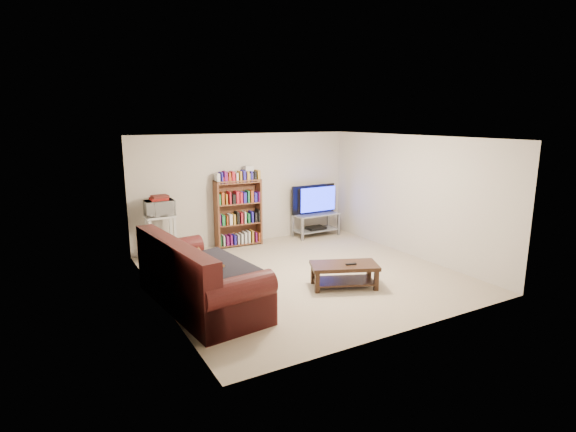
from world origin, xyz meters
TOP-DOWN VIEW (x-y plane):
  - floor at (0.00, 0.00)m, footprint 5.00×5.00m
  - ceiling at (0.00, 0.00)m, footprint 5.00×5.00m
  - wall_back at (0.00, 2.50)m, footprint 5.00×0.00m
  - wall_front at (0.00, -2.50)m, footprint 5.00×0.00m
  - wall_left at (-2.50, 0.00)m, footprint 0.00×5.00m
  - wall_right at (2.50, 0.00)m, footprint 0.00×5.00m
  - sofa at (-2.10, -0.39)m, footprint 1.33×2.55m
  - blanket at (-1.88, -0.53)m, footprint 1.17×1.38m
  - cat at (-1.91, -0.31)m, footprint 0.34×0.69m
  - coffee_table at (0.27, -0.82)m, footprint 1.21×0.92m
  - remote at (0.34, -0.91)m, footprint 0.18×0.09m
  - tv_stand at (1.64, 2.16)m, footprint 1.08×0.50m
  - television at (1.64, 2.16)m, footprint 1.16×0.18m
  - dvd_player at (1.64, 2.16)m, footprint 0.43×0.31m
  - bookshelf at (-0.26, 2.30)m, footprint 1.01×0.36m
  - shelf_clutter at (-0.17, 2.31)m, footprint 0.74×0.24m
  - microwave_stand at (-1.97, 2.14)m, footprint 0.55×0.40m
  - microwave at (-1.97, 2.14)m, footprint 0.54×0.37m
  - game_boxes at (-1.97, 2.14)m, footprint 0.32×0.28m

SIDE VIEW (x-z plane):
  - floor at x=0.00m, z-range 0.00..0.00m
  - dvd_player at x=1.64m, z-range 0.16..0.22m
  - coffee_table at x=0.27m, z-range 0.08..0.47m
  - sofa at x=-2.10m, z-range -0.16..0.88m
  - tv_stand at x=1.64m, z-range 0.09..0.63m
  - remote at x=0.34m, z-range 0.39..0.41m
  - microwave_stand at x=-1.97m, z-range 0.12..1.00m
  - blanket at x=-1.88m, z-range 0.50..0.70m
  - cat at x=-1.91m, z-range 0.56..0.76m
  - bookshelf at x=-0.26m, z-range 0.02..1.46m
  - television at x=1.64m, z-range 0.54..1.20m
  - microwave at x=-1.97m, z-range 0.88..1.18m
  - wall_back at x=0.00m, z-range -1.30..3.70m
  - wall_front at x=0.00m, z-range -1.30..3.70m
  - wall_left at x=-2.50m, z-range -1.30..3.70m
  - wall_right at x=2.50m, z-range -1.30..3.70m
  - game_boxes at x=-1.97m, z-range 1.18..1.23m
  - shelf_clutter at x=-0.17m, z-range 1.40..1.69m
  - ceiling at x=0.00m, z-range 2.40..2.40m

